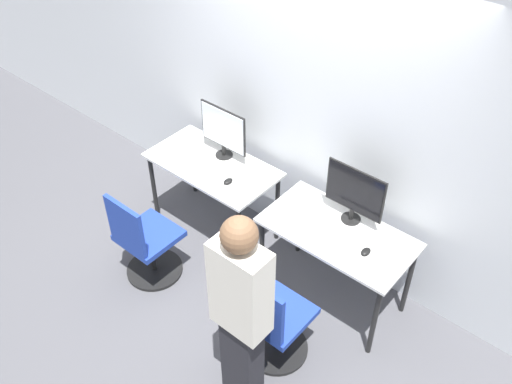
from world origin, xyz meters
TOP-DOWN VIEW (x-y plane):
  - ground_plane at (0.00, 0.00)m, footprint 20.00×20.00m
  - wall_back at (0.00, 0.73)m, footprint 12.00×0.05m
  - desk_left at (-0.65, 0.30)m, footprint 1.15×0.61m
  - monitor_left at (-0.65, 0.46)m, footprint 0.48×0.15m
  - keyboard_left at (-0.65, 0.20)m, footprint 0.41×0.14m
  - mouse_left at (-0.37, 0.20)m, footprint 0.06×0.09m
  - office_chair_left at (-0.67, -0.49)m, footprint 0.48×0.48m
  - desk_right at (0.65, 0.30)m, footprint 1.15×0.61m
  - monitor_right at (0.65, 0.48)m, footprint 0.48×0.15m
  - keyboard_right at (0.65, 0.22)m, footprint 0.41×0.14m
  - mouse_right at (0.92, 0.24)m, footprint 0.06×0.09m
  - office_chair_right at (0.63, -0.44)m, footprint 0.48×0.48m
  - person_right at (0.66, -0.80)m, footprint 0.36×0.22m

SIDE VIEW (x-z plane):
  - ground_plane at x=0.00m, z-range 0.00..0.00m
  - office_chair_left at x=-0.67m, z-range -0.08..0.81m
  - office_chair_right at x=0.63m, z-range -0.08..0.81m
  - desk_left at x=-0.65m, z-range 0.28..1.03m
  - desk_right at x=0.65m, z-range 0.28..1.03m
  - keyboard_left at x=-0.65m, z-range 0.74..0.76m
  - keyboard_right at x=0.65m, z-range 0.74..0.76m
  - mouse_left at x=-0.37m, z-range 0.74..0.78m
  - mouse_right at x=0.92m, z-range 0.74..0.78m
  - person_right at x=0.66m, z-range 0.08..1.73m
  - monitor_left at x=-0.65m, z-range 0.77..1.24m
  - monitor_right at x=0.65m, z-range 0.77..1.24m
  - wall_back at x=0.00m, z-range 0.00..2.80m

